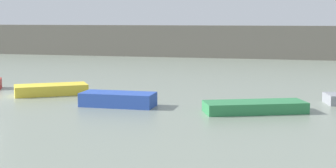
% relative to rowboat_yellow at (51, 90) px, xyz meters
% --- Properties ---
extents(embankment_wall, '(80.00, 1.20, 2.78)m').
position_rel_rowboat_yellow_xyz_m(embankment_wall, '(-2.85, 22.54, 1.17)').
color(embankment_wall, '#666056').
rests_on(embankment_wall, ground_plane).
extents(rowboat_yellow, '(3.34, 2.80, 0.45)m').
position_rel_rowboat_yellow_xyz_m(rowboat_yellow, '(0.00, 0.00, 0.00)').
color(rowboat_yellow, gold).
rests_on(rowboat_yellow, ground_plane).
extents(rowboat_blue, '(2.87, 1.22, 0.53)m').
position_rel_rowboat_yellow_xyz_m(rowboat_blue, '(3.92, -2.02, 0.04)').
color(rowboat_blue, '#2B4CAD').
rests_on(rowboat_blue, ground_plane).
extents(rowboat_green, '(3.86, 2.53, 0.40)m').
position_rel_rowboat_yellow_xyz_m(rowboat_green, '(9.17, -2.01, -0.03)').
color(rowboat_green, '#2D7F47').
rests_on(rowboat_green, ground_plane).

